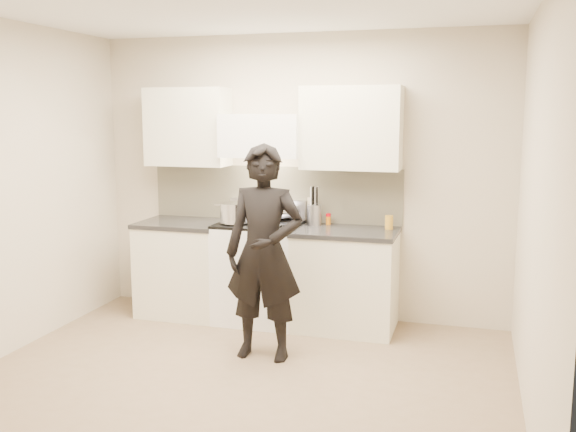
{
  "coord_description": "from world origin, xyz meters",
  "views": [
    {
      "loc": [
        1.62,
        -4.18,
        1.96
      ],
      "look_at": [
        0.09,
        1.05,
        1.08
      ],
      "focal_mm": 40.0,
      "sensor_mm": 36.0,
      "label": 1
    }
  ],
  "objects_px": {
    "stove": "(260,271)",
    "counter_right": "(346,279)",
    "wok": "(281,210)",
    "person": "(264,253)",
    "utensil_crock": "(314,213)"
  },
  "relations": [
    {
      "from": "wok",
      "to": "counter_right",
      "type": "bearing_deg",
      "value": -12.31
    },
    {
      "from": "stove",
      "to": "counter_right",
      "type": "relative_size",
      "value": 1.04
    },
    {
      "from": "stove",
      "to": "wok",
      "type": "relative_size",
      "value": 2.32
    },
    {
      "from": "counter_right",
      "to": "person",
      "type": "relative_size",
      "value": 0.53
    },
    {
      "from": "utensil_crock",
      "to": "wok",
      "type": "bearing_deg",
      "value": -177.3
    },
    {
      "from": "stove",
      "to": "wok",
      "type": "bearing_deg",
      "value": 40.71
    },
    {
      "from": "person",
      "to": "wok",
      "type": "bearing_deg",
      "value": 98.64
    },
    {
      "from": "counter_right",
      "to": "stove",
      "type": "bearing_deg",
      "value": -180.0
    },
    {
      "from": "wok",
      "to": "person",
      "type": "xyz_separation_m",
      "value": [
        0.17,
        -1.02,
        -0.19
      ]
    },
    {
      "from": "counter_right",
      "to": "wok",
      "type": "distance_m",
      "value": 0.9
    },
    {
      "from": "utensil_crock",
      "to": "person",
      "type": "relative_size",
      "value": 0.21
    },
    {
      "from": "utensil_crock",
      "to": "stove",
      "type": "bearing_deg",
      "value": -161.94
    },
    {
      "from": "stove",
      "to": "person",
      "type": "height_order",
      "value": "person"
    },
    {
      "from": "wok",
      "to": "person",
      "type": "distance_m",
      "value": 1.05
    },
    {
      "from": "wok",
      "to": "utensil_crock",
      "type": "bearing_deg",
      "value": 2.7
    }
  ]
}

